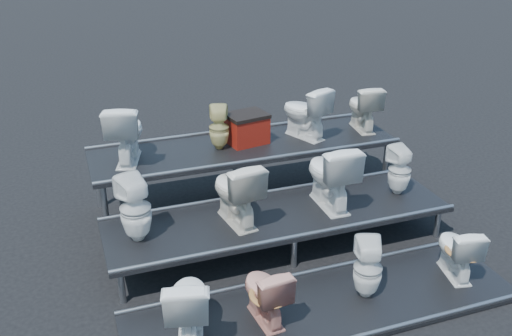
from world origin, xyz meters
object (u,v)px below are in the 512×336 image
object	(u,v)px
toilet_1	(265,292)
toilet_5	(236,191)
toilet_10	(305,112)
toilet_11	(363,107)
toilet_2	(368,268)
red_crate	(247,130)
toilet_3	(457,250)
toilet_0	(188,304)
toilet_9	(219,128)
toilet_4	(135,209)
toilet_8	(126,132)
toilet_6	(330,174)
toilet_7	(400,170)

from	to	relation	value
toilet_1	toilet_5	bearing A→B (deg)	-100.24
toilet_1	toilet_5	xyz separation A→B (m)	(0.12, 1.30, 0.47)
toilet_10	toilet_11	distance (m)	0.93
toilet_2	toilet_5	distance (m)	1.72
red_crate	toilet_2	bearing A→B (deg)	-91.48
toilet_3	red_crate	xyz separation A→B (m)	(-1.57, 2.67, 0.67)
red_crate	toilet_5	bearing A→B (deg)	-124.32
toilet_0	toilet_9	distance (m)	2.91
toilet_0	toilet_4	size ratio (longest dim) A/B	0.99
toilet_2	toilet_10	xyz separation A→B (m)	(0.40, 2.60, 0.83)
toilet_8	toilet_9	size ratio (longest dim) A/B	1.31
toilet_0	toilet_5	world-z (taller)	toilet_5
toilet_5	toilet_9	bearing A→B (deg)	-105.93
toilet_3	toilet_6	xyz separation A→B (m)	(-0.95, 1.30, 0.50)
toilet_1	toilet_11	bearing A→B (deg)	-138.64
toilet_5	toilet_8	world-z (taller)	toilet_8
toilet_1	toilet_10	distance (m)	3.15
toilet_8	toilet_7	bearing A→B (deg)	174.55
toilet_6	toilet_8	distance (m)	2.63
toilet_0	toilet_1	size ratio (longest dim) A/B	1.17
toilet_6	red_crate	xyz separation A→B (m)	(-0.61, 1.37, 0.16)
toilet_10	red_crate	size ratio (longest dim) A/B	1.44
toilet_7	toilet_1	bearing A→B (deg)	23.98
toilet_5	toilet_7	size ratio (longest dim) A/B	1.24
toilet_3	toilet_8	xyz separation A→B (m)	(-3.21, 2.60, 0.87)
red_crate	toilet_9	bearing A→B (deg)	179.11
toilet_4	toilet_11	distance (m)	3.78
toilet_8	toilet_10	distance (m)	2.49
toilet_7	toilet_11	size ratio (longest dim) A/B	0.95
toilet_4	toilet_7	distance (m)	3.36
toilet_5	toilet_8	xyz separation A→B (m)	(-1.05, 1.30, 0.39)
toilet_10	toilet_5	bearing A→B (deg)	19.52
toilet_8	toilet_11	xyz separation A→B (m)	(3.42, 0.00, -0.05)
red_crate	toilet_10	bearing A→B (deg)	-15.69
toilet_5	toilet_11	bearing A→B (deg)	-159.12
toilet_4	toilet_5	world-z (taller)	toilet_5
toilet_7	toilet_10	world-z (taller)	toilet_10
toilet_4	toilet_11	size ratio (longest dim) A/B	1.13
toilet_0	toilet_10	world-z (taller)	toilet_10
toilet_9	toilet_10	world-z (taller)	toilet_10
toilet_6	toilet_8	size ratio (longest dim) A/B	1.08
toilet_3	toilet_11	size ratio (longest dim) A/B	0.94
toilet_9	red_crate	distance (m)	0.44
toilet_3	toilet_11	xyz separation A→B (m)	(0.20, 2.60, 0.82)
toilet_0	toilet_7	size ratio (longest dim) A/B	1.18
toilet_1	toilet_10	bearing A→B (deg)	-125.84
toilet_6	red_crate	world-z (taller)	toilet_6
toilet_1	toilet_2	world-z (taller)	toilet_2
toilet_3	toilet_11	world-z (taller)	toilet_11
toilet_6	toilet_1	bearing A→B (deg)	45.07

